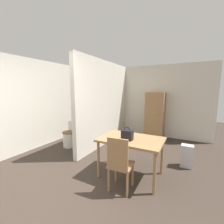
# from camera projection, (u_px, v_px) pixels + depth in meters

# --- Properties ---
(ground_plane) EXTENTS (16.00, 16.00, 0.00)m
(ground_plane) POSITION_uv_depth(u_px,v_px,m) (41.00, 206.00, 2.16)
(ground_plane) COLOR #382D26
(wall_back) EXTENTS (5.08, 0.12, 2.50)m
(wall_back) POSITION_uv_depth(u_px,v_px,m) (137.00, 101.00, 5.67)
(wall_back) COLOR beige
(wall_back) RESTS_ON ground_plane
(wall_left) EXTENTS (0.12, 5.17, 2.50)m
(wall_left) POSITION_uv_depth(u_px,v_px,m) (52.00, 103.00, 4.76)
(wall_left) COLOR beige
(wall_left) RESTS_ON ground_plane
(partition_wall) EXTENTS (0.12, 2.87, 2.50)m
(partition_wall) POSITION_uv_depth(u_px,v_px,m) (105.00, 103.00, 4.59)
(partition_wall) COLOR beige
(partition_wall) RESTS_ON ground_plane
(dining_table) EXTENTS (1.17, 0.79, 0.75)m
(dining_table) POSITION_uv_depth(u_px,v_px,m) (131.00, 142.00, 2.84)
(dining_table) COLOR #997047
(dining_table) RESTS_ON ground_plane
(wooden_chair) EXTENTS (0.41, 0.41, 0.94)m
(wooden_chair) POSITION_uv_depth(u_px,v_px,m) (120.00, 163.00, 2.41)
(wooden_chair) COLOR #997047
(wooden_chair) RESTS_ON ground_plane
(toilet) EXTENTS (0.39, 0.54, 0.72)m
(toilet) POSITION_uv_depth(u_px,v_px,m) (71.00, 136.00, 4.44)
(toilet) COLOR silver
(toilet) RESTS_ON ground_plane
(handbag) EXTENTS (0.20, 0.13, 0.24)m
(handbag) POSITION_uv_depth(u_px,v_px,m) (127.00, 135.00, 2.74)
(handbag) COLOR black
(handbag) RESTS_ON dining_table
(wooden_cabinet) EXTENTS (0.60, 0.49, 1.58)m
(wooden_cabinet) POSITION_uv_depth(u_px,v_px,m) (155.00, 115.00, 5.11)
(wooden_cabinet) COLOR #997047
(wooden_cabinet) RESTS_ON ground_plane
(space_heater) EXTENTS (0.25, 0.18, 0.49)m
(space_heater) POSITION_uv_depth(u_px,v_px,m) (187.00, 156.00, 3.23)
(space_heater) COLOR #BCBCC1
(space_heater) RESTS_ON ground_plane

